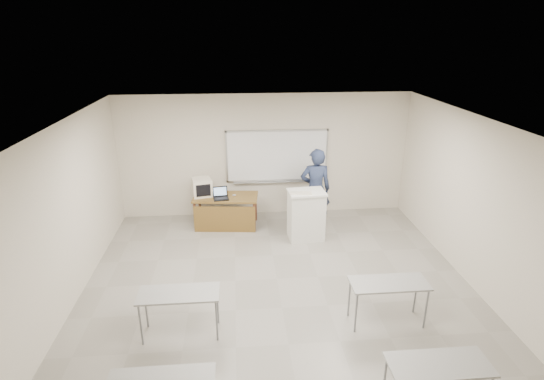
{
  "coord_description": "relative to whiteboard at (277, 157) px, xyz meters",
  "views": [
    {
      "loc": [
        -0.68,
        -5.91,
        4.37
      ],
      "look_at": [
        0.02,
        2.2,
        1.29
      ],
      "focal_mm": 28.0,
      "sensor_mm": 36.0,
      "label": 1
    }
  ],
  "objects": [
    {
      "name": "mouse",
      "position": [
        -1.07,
        -0.67,
        -0.71
      ],
      "size": [
        0.1,
        0.09,
        0.03
      ],
      "primitive_type": "ellipsoid",
      "rotation": [
        0.0,
        0.0,
        -0.35
      ],
      "color": "#B4B5BD",
      "rests_on": "instructor_desk"
    },
    {
      "name": "crt_monitor",
      "position": [
        -1.82,
        -0.54,
        -0.53
      ],
      "size": [
        0.43,
        0.48,
        0.41
      ],
      "rotation": [
        0.0,
        0.0,
        0.21
      ],
      "color": "beige",
      "rests_on": "instructor_desk"
    },
    {
      "name": "whiteboard",
      "position": [
        0.0,
        0.0,
        0.0
      ],
      "size": [
        2.48,
        0.1,
        1.31
      ],
      "color": "white",
      "rests_on": "floor"
    },
    {
      "name": "student_desks",
      "position": [
        -0.3,
        -5.32,
        -0.81
      ],
      "size": [
        4.4,
        2.2,
        0.73
      ],
      "color": "#969591",
      "rests_on": "floor"
    },
    {
      "name": "presenter",
      "position": [
        0.79,
        -0.94,
        -0.52
      ],
      "size": [
        0.72,
        0.49,
        1.92
      ],
      "primitive_type": "imported",
      "rotation": [
        0.0,
        0.0,
        3.1
      ],
      "color": "black",
      "rests_on": "floor"
    },
    {
      "name": "laptop",
      "position": [
        -1.37,
        -0.79,
        -0.67
      ],
      "size": [
        0.34,
        0.31,
        0.25
      ],
      "rotation": [
        0.0,
        0.0,
        0.15
      ],
      "color": "black",
      "rests_on": "instructor_desk"
    },
    {
      "name": "keyboard",
      "position": [
        0.35,
        -1.59,
        -0.35
      ],
      "size": [
        0.48,
        0.2,
        0.03
      ],
      "primitive_type": "cube",
      "rotation": [
        0.0,
        0.0,
        -0.1
      ],
      "color": "beige",
      "rests_on": "podium"
    },
    {
      "name": "podium",
      "position": [
        0.5,
        -1.47,
        -0.92
      ],
      "size": [
        0.79,
        0.58,
        1.11
      ],
      "rotation": [
        0.0,
        0.0,
        0.08
      ],
      "color": "white",
      "rests_on": "floor"
    },
    {
      "name": "instructor_desk",
      "position": [
        -1.27,
        -0.78,
        -0.93
      ],
      "size": [
        1.48,
        0.74,
        0.75
      ],
      "rotation": [
        0.0,
        0.0,
        -0.1
      ],
      "color": "brown",
      "rests_on": "floor"
    },
    {
      "name": "floor",
      "position": [
        -0.3,
        -3.97,
        -1.49
      ],
      "size": [
        7.0,
        8.0,
        0.01
      ],
      "primitive_type": "cube",
      "color": "gray",
      "rests_on": "ground"
    }
  ]
}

